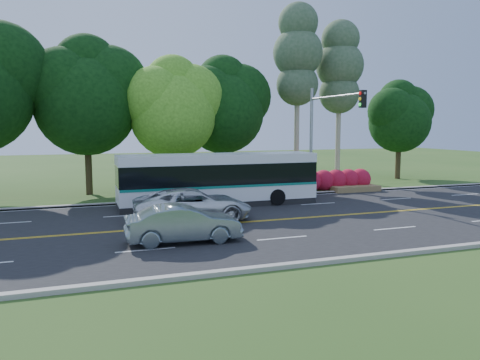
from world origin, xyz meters
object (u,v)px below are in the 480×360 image
object	(u,v)px
traffic_signal	(326,124)
transit_bus	(218,180)
sedan	(183,224)
suv	(193,205)

from	to	relation	value
traffic_signal	transit_bus	size ratio (longest dim) A/B	0.62
sedan	suv	bearing A→B (deg)	-16.80
sedan	suv	distance (m)	4.16
traffic_signal	sedan	bearing A→B (deg)	-142.97
transit_bus	suv	size ratio (longest dim) A/B	2.01
traffic_signal	transit_bus	distance (m)	7.84
transit_bus	sedan	xyz separation A→B (m)	(-3.77, -7.77, -0.73)
transit_bus	traffic_signal	bearing A→B (deg)	3.87
transit_bus	suv	bearing A→B (deg)	-122.20
transit_bus	sedan	bearing A→B (deg)	-115.71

